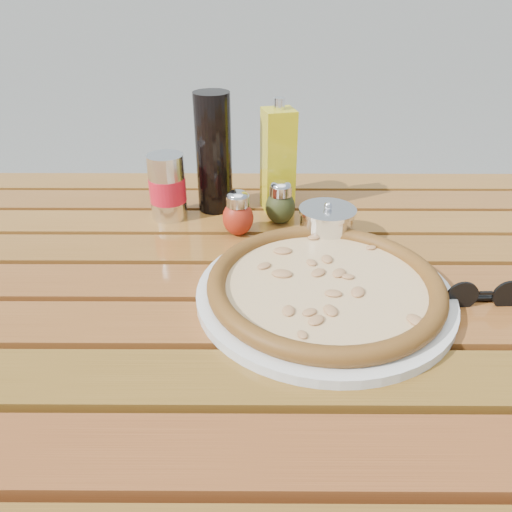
{
  "coord_description": "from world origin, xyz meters",
  "views": [
    {
      "loc": [
        0.0,
        -0.63,
        1.15
      ],
      "look_at": [
        0.0,
        0.02,
        0.78
      ],
      "focal_mm": 35.0,
      "sensor_mm": 36.0,
      "label": 1
    }
  ],
  "objects_px": {
    "dark_bottle": "(214,153)",
    "parmesan_tin": "(327,224)",
    "oregano_shaker": "(280,203)",
    "sunglasses": "(484,296)",
    "plate": "(324,294)",
    "olive_oil_cruet": "(278,160)",
    "soda_can": "(168,187)",
    "pepper_shaker": "(238,214)",
    "table": "(256,321)",
    "pizza": "(325,284)"
  },
  "relations": [
    {
      "from": "dark_bottle",
      "to": "parmesan_tin",
      "type": "distance_m",
      "value": 0.25
    },
    {
      "from": "oregano_shaker",
      "to": "sunglasses",
      "type": "bearing_deg",
      "value": -43.89
    },
    {
      "from": "plate",
      "to": "dark_bottle",
      "type": "distance_m",
      "value": 0.37
    },
    {
      "from": "plate",
      "to": "parmesan_tin",
      "type": "xyz_separation_m",
      "value": [
        0.02,
        0.17,
        0.02
      ]
    },
    {
      "from": "dark_bottle",
      "to": "sunglasses",
      "type": "relative_size",
      "value": 2.0
    },
    {
      "from": "olive_oil_cruet",
      "to": "parmesan_tin",
      "type": "relative_size",
      "value": 1.95
    },
    {
      "from": "dark_bottle",
      "to": "soda_can",
      "type": "relative_size",
      "value": 1.83
    },
    {
      "from": "plate",
      "to": "soda_can",
      "type": "distance_m",
      "value": 0.38
    },
    {
      "from": "dark_bottle",
      "to": "sunglasses",
      "type": "height_order",
      "value": "dark_bottle"
    },
    {
      "from": "soda_can",
      "to": "olive_oil_cruet",
      "type": "bearing_deg",
      "value": 11.53
    },
    {
      "from": "parmesan_tin",
      "to": "plate",
      "type": "bearing_deg",
      "value": -97.33
    },
    {
      "from": "plate",
      "to": "olive_oil_cruet",
      "type": "xyz_separation_m",
      "value": [
        -0.06,
        0.31,
        0.09
      ]
    },
    {
      "from": "pepper_shaker",
      "to": "soda_can",
      "type": "height_order",
      "value": "soda_can"
    },
    {
      "from": "table",
      "to": "parmesan_tin",
      "type": "xyz_separation_m",
      "value": [
        0.12,
        0.13,
        0.11
      ]
    },
    {
      "from": "pizza",
      "to": "olive_oil_cruet",
      "type": "distance_m",
      "value": 0.32
    },
    {
      "from": "sunglasses",
      "to": "oregano_shaker",
      "type": "bearing_deg",
      "value": 133.86
    },
    {
      "from": "plate",
      "to": "soda_can",
      "type": "xyz_separation_m",
      "value": [
        -0.26,
        0.27,
        0.05
      ]
    },
    {
      "from": "oregano_shaker",
      "to": "dark_bottle",
      "type": "height_order",
      "value": "dark_bottle"
    },
    {
      "from": "pizza",
      "to": "olive_oil_cruet",
      "type": "relative_size",
      "value": 1.6
    },
    {
      "from": "table",
      "to": "plate",
      "type": "relative_size",
      "value": 3.89
    },
    {
      "from": "soda_can",
      "to": "sunglasses",
      "type": "height_order",
      "value": "soda_can"
    },
    {
      "from": "plate",
      "to": "oregano_shaker",
      "type": "bearing_deg",
      "value": 102.39
    },
    {
      "from": "pepper_shaker",
      "to": "dark_bottle",
      "type": "distance_m",
      "value": 0.14
    },
    {
      "from": "soda_can",
      "to": "parmesan_tin",
      "type": "bearing_deg",
      "value": -18.13
    },
    {
      "from": "olive_oil_cruet",
      "to": "dark_bottle",
      "type": "bearing_deg",
      "value": -179.01
    },
    {
      "from": "soda_can",
      "to": "oregano_shaker",
      "type": "bearing_deg",
      "value": -6.25
    },
    {
      "from": "dark_bottle",
      "to": "parmesan_tin",
      "type": "relative_size",
      "value": 2.05
    },
    {
      "from": "plate",
      "to": "pizza",
      "type": "relative_size",
      "value": 1.07
    },
    {
      "from": "oregano_shaker",
      "to": "parmesan_tin",
      "type": "bearing_deg",
      "value": -42.56
    },
    {
      "from": "pepper_shaker",
      "to": "sunglasses",
      "type": "bearing_deg",
      "value": -31.84
    },
    {
      "from": "plate",
      "to": "olive_oil_cruet",
      "type": "height_order",
      "value": "olive_oil_cruet"
    },
    {
      "from": "table",
      "to": "pepper_shaker",
      "type": "height_order",
      "value": "pepper_shaker"
    },
    {
      "from": "pizza",
      "to": "parmesan_tin",
      "type": "relative_size",
      "value": 3.13
    },
    {
      "from": "soda_can",
      "to": "olive_oil_cruet",
      "type": "xyz_separation_m",
      "value": [
        0.2,
        0.04,
        0.04
      ]
    },
    {
      "from": "pepper_shaker",
      "to": "olive_oil_cruet",
      "type": "height_order",
      "value": "olive_oil_cruet"
    },
    {
      "from": "plate",
      "to": "sunglasses",
      "type": "bearing_deg",
      "value": -4.35
    },
    {
      "from": "table",
      "to": "soda_can",
      "type": "xyz_separation_m",
      "value": [
        -0.16,
        0.22,
        0.13
      ]
    },
    {
      "from": "table",
      "to": "oregano_shaker",
      "type": "distance_m",
      "value": 0.23
    },
    {
      "from": "pepper_shaker",
      "to": "dark_bottle",
      "type": "height_order",
      "value": "dark_bottle"
    },
    {
      "from": "oregano_shaker",
      "to": "soda_can",
      "type": "relative_size",
      "value": 0.68
    },
    {
      "from": "pizza",
      "to": "parmesan_tin",
      "type": "bearing_deg",
      "value": 82.67
    },
    {
      "from": "plate",
      "to": "pepper_shaker",
      "type": "distance_m",
      "value": 0.24
    },
    {
      "from": "parmesan_tin",
      "to": "table",
      "type": "bearing_deg",
      "value": -132.9
    },
    {
      "from": "oregano_shaker",
      "to": "dark_bottle",
      "type": "xyz_separation_m",
      "value": [
        -0.12,
        0.06,
        0.07
      ]
    },
    {
      "from": "soda_can",
      "to": "olive_oil_cruet",
      "type": "relative_size",
      "value": 0.57
    },
    {
      "from": "plate",
      "to": "pizza",
      "type": "bearing_deg",
      "value": -90.0
    },
    {
      "from": "dark_bottle",
      "to": "olive_oil_cruet",
      "type": "xyz_separation_m",
      "value": [
        0.12,
        0.0,
        -0.01
      ]
    },
    {
      "from": "oregano_shaker",
      "to": "plate",
      "type": "bearing_deg",
      "value": -77.61
    },
    {
      "from": "pizza",
      "to": "oregano_shaker",
      "type": "xyz_separation_m",
      "value": [
        -0.05,
        0.24,
        0.02
      ]
    },
    {
      "from": "table",
      "to": "pepper_shaker",
      "type": "distance_m",
      "value": 0.19
    }
  ]
}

